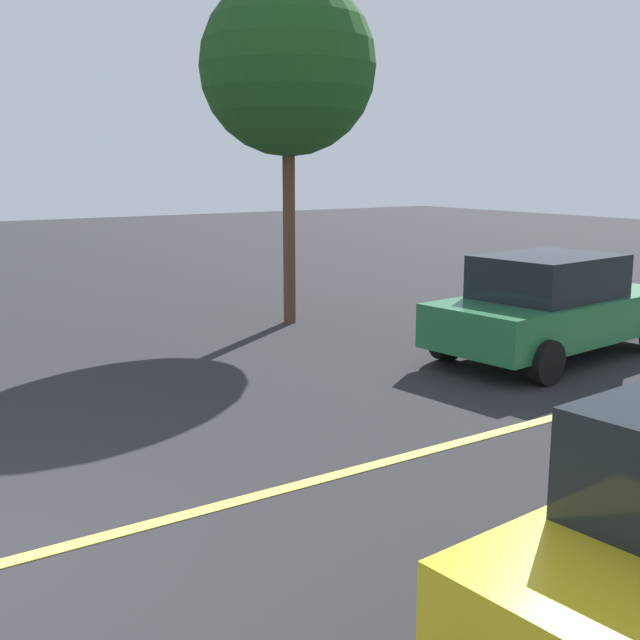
% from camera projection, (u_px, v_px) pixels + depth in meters
% --- Properties ---
extents(lane_marking_centre, '(28.00, 0.16, 0.01)m').
position_uv_depth(lane_marking_centre, '(278.00, 491.00, 7.39)').
color(lane_marking_centre, '#E0D14C').
extents(car_green_approaching, '(4.60, 2.38, 1.65)m').
position_uv_depth(car_green_approaching, '(553.00, 306.00, 12.43)').
color(car_green_approaching, '#236B3D').
rests_on(car_green_approaching, ground_plane).
extents(tree_left_verge, '(3.27, 3.27, 6.43)m').
position_uv_depth(tree_left_verge, '(288.00, 67.00, 14.44)').
color(tree_left_verge, '#513823').
rests_on(tree_left_verge, ground_plane).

